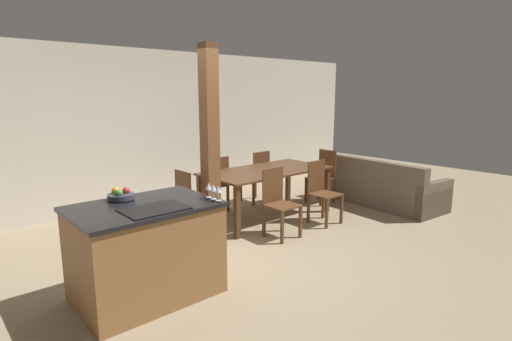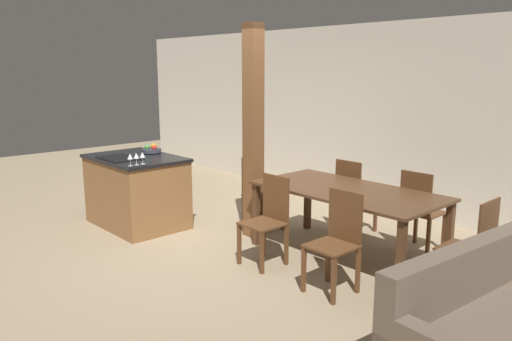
% 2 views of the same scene
% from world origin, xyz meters
% --- Properties ---
extents(ground_plane, '(16.00, 16.00, 0.00)m').
position_xyz_m(ground_plane, '(0.00, 0.00, 0.00)').
color(ground_plane, '#9E896B').
extents(wall_back, '(11.20, 0.08, 2.70)m').
position_xyz_m(wall_back, '(0.00, 2.84, 1.35)').
color(wall_back, silver).
rests_on(wall_back, ground_plane).
extents(kitchen_island, '(1.32, 0.92, 0.94)m').
position_xyz_m(kitchen_island, '(-1.22, -0.27, 0.47)').
color(kitchen_island, olive).
rests_on(kitchen_island, ground_plane).
extents(fruit_bowl, '(0.26, 0.26, 0.12)m').
position_xyz_m(fruit_bowl, '(-1.31, 0.03, 0.97)').
color(fruit_bowl, '#383D47').
rests_on(fruit_bowl, kitchen_island).
extents(wine_glass_near, '(0.07, 0.07, 0.15)m').
position_xyz_m(wine_glass_near, '(-0.64, -0.66, 1.04)').
color(wine_glass_near, silver).
rests_on(wine_glass_near, kitchen_island).
extents(wine_glass_middle, '(0.07, 0.07, 0.15)m').
position_xyz_m(wine_glass_middle, '(-0.64, -0.58, 1.04)').
color(wine_glass_middle, silver).
rests_on(wine_glass_middle, kitchen_island).
extents(wine_glass_far, '(0.07, 0.07, 0.15)m').
position_xyz_m(wine_glass_far, '(-0.64, -0.49, 1.04)').
color(wine_glass_far, silver).
rests_on(wine_glass_far, kitchen_island).
extents(dining_table, '(2.05, 1.03, 0.77)m').
position_xyz_m(dining_table, '(1.37, 0.83, 0.69)').
color(dining_table, '#51331E').
rests_on(dining_table, ground_plane).
extents(dining_chair_near_left, '(0.40, 0.40, 0.94)m').
position_xyz_m(dining_chair_near_left, '(0.91, 0.09, 0.49)').
color(dining_chair_near_left, brown).
rests_on(dining_chair_near_left, ground_plane).
extents(dining_chair_near_right, '(0.40, 0.40, 0.94)m').
position_xyz_m(dining_chair_near_right, '(1.83, 0.09, 0.49)').
color(dining_chair_near_right, brown).
rests_on(dining_chair_near_right, ground_plane).
extents(dining_chair_far_left, '(0.40, 0.40, 0.94)m').
position_xyz_m(dining_chair_far_left, '(0.91, 1.57, 0.49)').
color(dining_chair_far_left, brown).
rests_on(dining_chair_far_left, ground_plane).
extents(dining_chair_far_right, '(0.40, 0.40, 0.94)m').
position_xyz_m(dining_chair_far_right, '(1.83, 1.57, 0.49)').
color(dining_chair_far_right, brown).
rests_on(dining_chair_far_right, ground_plane).
extents(dining_chair_head_end, '(0.40, 0.40, 0.94)m').
position_xyz_m(dining_chair_head_end, '(-0.03, 0.83, 0.49)').
color(dining_chair_head_end, brown).
rests_on(dining_chair_head_end, ground_plane).
extents(dining_chair_foot_end, '(0.40, 0.40, 0.94)m').
position_xyz_m(dining_chair_foot_end, '(2.77, 0.83, 0.49)').
color(dining_chair_foot_end, brown).
rests_on(dining_chair_foot_end, ground_plane).
extents(couch, '(1.06, 2.13, 0.83)m').
position_xyz_m(couch, '(3.44, 0.02, 0.28)').
color(couch, brown).
rests_on(couch, ground_plane).
extents(timber_post, '(0.19, 0.19, 2.57)m').
position_xyz_m(timber_post, '(0.14, 0.58, 1.29)').
color(timber_post, brown).
rests_on(timber_post, ground_plane).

